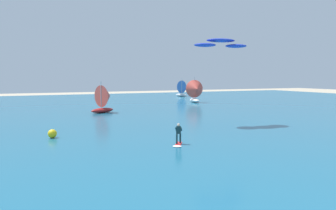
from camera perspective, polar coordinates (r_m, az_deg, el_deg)
The scene contains 7 objects.
ocean at distance 54.68m, azimuth -12.53°, elevation -0.65°, with size 160.00×90.00×0.10m, color #1E607F.
kitesurfer at distance 24.92m, azimuth 1.89°, elevation -5.87°, with size 1.52×1.96×1.67m.
kite at distance 35.43m, azimuth 9.59°, elevation 10.99°, with size 6.38×2.72×0.94m.
sailboat_anchored_offshore at distance 65.61m, azimuth 5.04°, elevation 2.57°, with size 4.04×4.66×5.29m.
sailboat_trailing at distance 86.19m, azimuth 2.16°, elevation 3.08°, with size 3.81×4.34×4.88m.
sailboat_heeled_over at distance 47.99m, azimuth -11.38°, elevation 1.18°, with size 4.12×3.69×4.63m.
marker_buoy at distance 29.43m, azimuth -20.32°, elevation -4.92°, with size 0.77×0.77×0.77m, color yellow.
Camera 1 is at (-10.73, -3.79, 5.48)m, focal length 33.46 mm.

